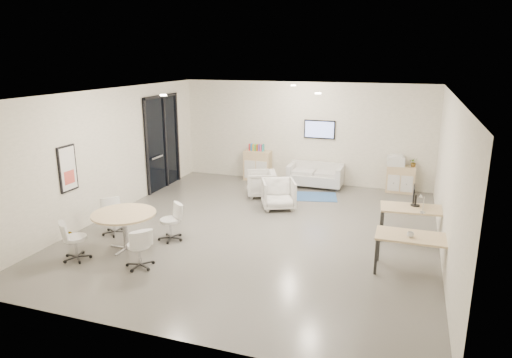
{
  "coord_description": "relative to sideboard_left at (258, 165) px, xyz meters",
  "views": [
    {
      "loc": [
        3.2,
        -9.58,
        3.99
      ],
      "look_at": [
        -0.21,
        0.4,
        1.12
      ],
      "focal_mm": 32.0,
      "sensor_mm": 36.0,
      "label": 1
    }
  ],
  "objects": [
    {
      "name": "sideboard_left",
      "position": [
        0.0,
        0.0,
        0.0
      ],
      "size": [
        0.87,
        0.45,
        0.98
      ],
      "color": "tan",
      "rests_on": "room_shell"
    },
    {
      "name": "artwork",
      "position": [
        -2.5,
        -5.85,
        1.06
      ],
      "size": [
        0.05,
        0.54,
        1.04
      ],
      "color": "black",
      "rests_on": "room_shell"
    },
    {
      "name": "round_table",
      "position": [
        -0.86,
        -6.21,
        0.24
      ],
      "size": [
        1.33,
        1.33,
        0.81
      ],
      "color": "tan",
      "rests_on": "room_shell"
    },
    {
      "name": "glass_door",
      "position": [
        -2.48,
        -1.74,
        1.02
      ],
      "size": [
        0.09,
        1.9,
        2.85
      ],
      "color": "black",
      "rests_on": "room_shell"
    },
    {
      "name": "monitor",
      "position": [
        4.87,
        -3.58,
        0.51
      ],
      "size": [
        0.2,
        0.5,
        0.44
      ],
      "color": "black",
      "rests_on": "desk_rear"
    },
    {
      "name": "desk_front",
      "position": [
        4.92,
        -5.38,
        0.18
      ],
      "size": [
        1.42,
        0.71,
        0.74
      ],
      "rotation": [
        0.0,
        0.0,
        0.0
      ],
      "color": "tan",
      "rests_on": "room_shell"
    },
    {
      "name": "blue_rug",
      "position": [
        2.12,
        -1.27,
        -0.48
      ],
      "size": [
        1.57,
        1.22,
        0.01
      ],
      "primitive_type": "cube",
      "rotation": [
        0.0,
        0.0,
        0.23
      ],
      "color": "#2F548F",
      "rests_on": "room_shell"
    },
    {
      "name": "books",
      "position": [
        -0.04,
        0.0,
        0.6
      ],
      "size": [
        0.5,
        0.14,
        0.22
      ],
      "color": "red",
      "rests_on": "sideboard_left"
    },
    {
      "name": "ceiling_spots",
      "position": [
        1.27,
        -3.42,
        2.69
      ],
      "size": [
        3.14,
        4.14,
        0.03
      ],
      "color": "#FFEAC6",
      "rests_on": "room_shell"
    },
    {
      "name": "printer",
      "position": [
        4.33,
        0.03,
        0.49
      ],
      "size": [
        0.53,
        0.47,
        0.34
      ],
      "rotation": [
        0.0,
        0.0,
        0.14
      ],
      "color": "white",
      "rests_on": "sideboard_right"
    },
    {
      "name": "armchair_right",
      "position": [
        1.46,
        -2.58,
        -0.05
      ],
      "size": [
        1.09,
        1.07,
        0.87
      ],
      "primitive_type": "imported",
      "rotation": [
        0.0,
        0.0,
        0.42
      ],
      "color": "beige",
      "rests_on": "room_shell"
    },
    {
      "name": "cup",
      "position": [
        4.83,
        -5.47,
        0.31
      ],
      "size": [
        0.15,
        0.13,
        0.12
      ],
      "primitive_type": "imported",
      "rotation": [
        0.0,
        0.0,
        0.38
      ],
      "color": "white",
      "rests_on": "desk_front"
    },
    {
      "name": "meeting_chairs",
      "position": [
        -0.86,
        -6.21,
        -0.08
      ],
      "size": [
        2.33,
        2.33,
        0.82
      ],
      "color": "white",
      "rests_on": "room_shell"
    },
    {
      "name": "wall_tv",
      "position": [
        1.97,
        0.21,
        1.26
      ],
      "size": [
        0.98,
        0.06,
        0.58
      ],
      "color": "black",
      "rests_on": "room_shell"
    },
    {
      "name": "plant_floor",
      "position": [
        -2.23,
        -6.31,
        -0.42
      ],
      "size": [
        0.19,
        0.3,
        0.12
      ],
      "primitive_type": "imported",
      "rotation": [
        0.0,
        0.0,
        -0.14
      ],
      "color": "#3F7F3F",
      "rests_on": "room_shell"
    },
    {
      "name": "armchair_left",
      "position": [
        0.68,
        -1.69,
        -0.07
      ],
      "size": [
        0.99,
        1.02,
        0.83
      ],
      "primitive_type": "imported",
      "rotation": [
        0.0,
        0.0,
        -1.2
      ],
      "color": "beige",
      "rests_on": "room_shell"
    },
    {
      "name": "plant_cabinet",
      "position": [
        4.84,
        0.02,
        0.43
      ],
      "size": [
        0.26,
        0.28,
        0.21
      ],
      "primitive_type": "imported",
      "rotation": [
        0.0,
        0.0,
        0.05
      ],
      "color": "#3F7F3F",
      "rests_on": "sideboard_right"
    },
    {
      "name": "sideboard_right",
      "position": [
        4.51,
        0.03,
        -0.08
      ],
      "size": [
        0.82,
        0.4,
        0.82
      ],
      "color": "tan",
      "rests_on": "room_shell"
    },
    {
      "name": "loveseat",
      "position": [
        1.97,
        -0.17,
        -0.15
      ],
      "size": [
        1.68,
        0.85,
        0.63
      ],
      "rotation": [
        0.0,
        0.0,
        -0.01
      ],
      "color": "beige",
      "rests_on": "room_shell"
    },
    {
      "name": "room_shell",
      "position": [
        1.47,
        -4.25,
        1.11
      ],
      "size": [
        9.6,
        10.6,
        4.8
      ],
      "color": "#605D57",
      "rests_on": "ground"
    },
    {
      "name": "desk_rear",
      "position": [
        4.91,
        -3.73,
        0.2
      ],
      "size": [
        1.51,
        0.85,
        0.76
      ],
      "rotation": [
        0.0,
        0.0,
        0.08
      ],
      "color": "tan",
      "rests_on": "room_shell"
    }
  ]
}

